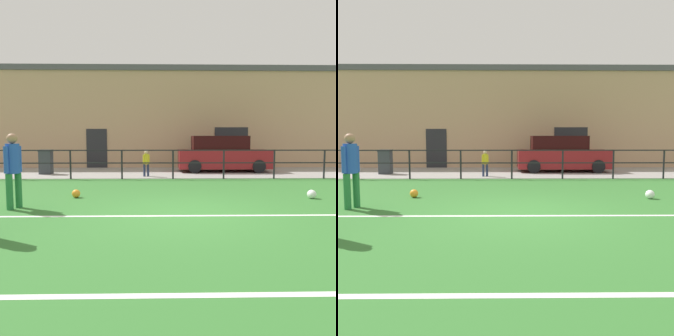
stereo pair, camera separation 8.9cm
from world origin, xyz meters
TOP-DOWN VIEW (x-y plane):
  - ground at (0.00, 0.00)m, footprint 60.00×44.00m
  - field_line_touchline at (0.00, -0.26)m, footprint 36.00×0.11m
  - field_line_hash at (0.00, -3.74)m, footprint 36.00×0.11m
  - pavement_strip at (0.00, 8.50)m, footprint 48.00×5.00m
  - perimeter_fence at (0.00, 6.00)m, footprint 36.07×0.07m
  - clubhouse_facade at (-0.00, 12.20)m, footprint 28.00×2.56m
  - player_striker at (-3.79, 0.52)m, footprint 0.30×0.44m
  - soccer_ball_match at (3.52, 1.64)m, footprint 0.23×0.23m
  - soccer_ball_spare at (-2.76, 1.90)m, footprint 0.22×0.22m
  - spectator_child at (-1.08, 6.75)m, footprint 0.28×0.19m
  - parked_car_red at (2.47, 8.81)m, footprint 4.31×1.82m
  - trash_bin_0 at (-5.56, 7.78)m, footprint 0.55×0.46m

SIDE VIEW (x-z plane):
  - ground at x=0.00m, z-range -0.04..0.00m
  - field_line_touchline at x=0.00m, z-range 0.00..0.00m
  - field_line_hash at x=0.00m, z-range 0.00..0.00m
  - pavement_strip at x=0.00m, z-range 0.00..0.02m
  - soccer_ball_spare at x=-2.76m, z-range 0.00..0.22m
  - soccer_ball_match at x=3.52m, z-range 0.00..0.23m
  - trash_bin_0 at x=-5.56m, z-range 0.02..1.10m
  - spectator_child at x=-1.08m, z-range 0.09..1.17m
  - perimeter_fence at x=0.00m, z-range 0.17..1.32m
  - parked_car_red at x=2.47m, z-range -0.03..1.66m
  - player_striker at x=-3.79m, z-range 0.12..1.82m
  - clubhouse_facade at x=0.00m, z-range 0.01..5.49m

